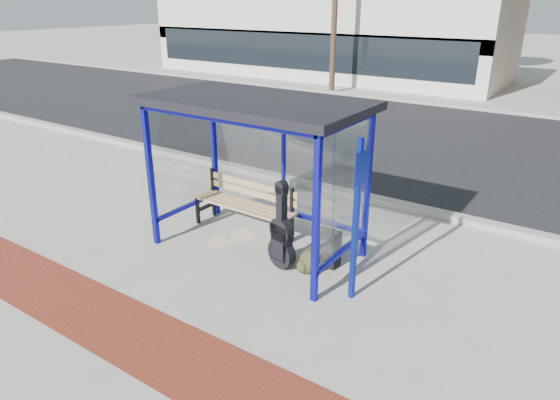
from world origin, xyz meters
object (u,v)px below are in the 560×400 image
Objects in this scene: bench at (245,202)px; backpack at (307,262)px; suitcase at (328,248)px; guitar_bag at (282,239)px.

bench is 5.17× the size of backpack.
bench reaches higher than suitcase.
backpack is at bearing 21.72° from guitar_bag.
guitar_bag is 2.11× the size of suitcase.
bench is at bearing 162.98° from guitar_bag.
bench is at bearing 173.17° from suitcase.
backpack is (-0.12, -0.38, -0.10)m from suitcase.
suitcase is (0.53, 0.44, -0.19)m from guitar_bag.
guitar_bag is (1.25, -0.73, -0.05)m from bench.
suitcase reaches higher than backpack.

